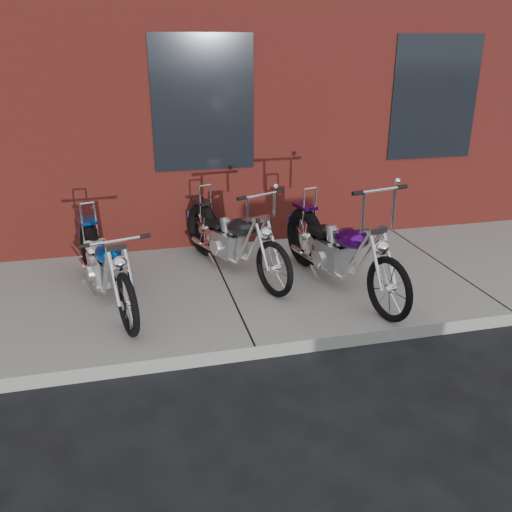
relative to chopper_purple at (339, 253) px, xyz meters
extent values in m
plane|color=black|center=(-1.33, -1.14, -0.60)|extent=(120.00, 120.00, 0.00)
cube|color=gray|center=(-1.33, 0.36, -0.53)|extent=(22.00, 3.00, 0.15)
torus|color=black|center=(-0.14, 0.62, -0.05)|extent=(0.33, 0.82, 0.80)
torus|color=black|center=(0.24, -1.08, -0.09)|extent=(0.23, 0.72, 0.72)
cube|color=#9B9EA0|center=(0.01, -0.07, -0.06)|extent=(0.40, 0.50, 0.33)
ellipsoid|color=#44096E|center=(0.08, -0.37, 0.26)|extent=(0.41, 0.66, 0.34)
cube|color=black|center=(-0.05, 0.21, 0.16)|extent=(0.33, 0.36, 0.07)
cylinder|color=white|center=(0.21, -0.94, 0.20)|extent=(0.11, 0.32, 0.60)
cylinder|color=white|center=(0.18, -0.81, 0.94)|extent=(0.60, 0.16, 0.03)
cylinder|color=white|center=(-0.12, 0.54, 0.37)|extent=(0.03, 0.03, 0.53)
cylinder|color=white|center=(0.09, 0.20, -0.21)|extent=(0.27, 0.99, 0.05)
torus|color=black|center=(-2.90, 0.85, -0.08)|extent=(0.33, 0.76, 0.75)
torus|color=black|center=(-2.49, -0.73, -0.11)|extent=(0.24, 0.67, 0.68)
cube|color=#9B9EA0|center=(-2.73, 0.20, -0.09)|extent=(0.39, 0.48, 0.31)
ellipsoid|color=blue|center=(-2.66, -0.08, 0.21)|extent=(0.41, 0.62, 0.32)
cube|color=beige|center=(-2.80, 0.47, 0.12)|extent=(0.32, 0.34, 0.06)
cylinder|color=white|center=(-2.52, -0.61, 0.16)|extent=(0.12, 0.30, 0.56)
cylinder|color=white|center=(-2.55, -0.48, 0.49)|extent=(0.56, 0.17, 0.03)
cylinder|color=white|center=(-2.88, 0.77, 0.32)|extent=(0.03, 0.03, 0.50)
cylinder|color=white|center=(-2.67, 0.46, -0.22)|extent=(0.28, 0.92, 0.05)
torus|color=black|center=(-1.38, 1.35, -0.07)|extent=(0.41, 0.76, 0.76)
torus|color=black|center=(-0.77, -0.19, -0.11)|extent=(0.32, 0.66, 0.68)
cube|color=#9B9EA0|center=(-1.13, 0.72, -0.09)|extent=(0.43, 0.50, 0.32)
ellipsoid|color=black|center=(-1.02, 0.45, 0.22)|extent=(0.47, 0.64, 0.32)
cube|color=black|center=(-1.23, 0.97, 0.12)|extent=(0.34, 0.37, 0.06)
cylinder|color=white|center=(-0.82, -0.07, 0.16)|extent=(0.15, 0.30, 0.57)
cylinder|color=white|center=(-0.87, 0.06, 0.73)|extent=(0.55, 0.24, 0.03)
cylinder|color=white|center=(-1.35, 1.27, 0.32)|extent=(0.03, 0.03, 0.50)
cylinder|color=white|center=(-1.10, 0.98, -0.22)|extent=(0.39, 0.90, 0.05)
camera|label=1|loc=(-2.43, -5.69, 2.36)|focal=38.00mm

